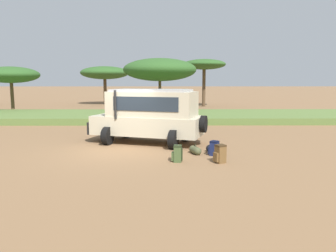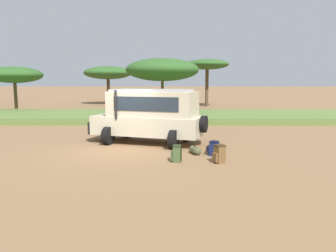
{
  "view_description": "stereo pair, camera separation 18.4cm",
  "coord_description": "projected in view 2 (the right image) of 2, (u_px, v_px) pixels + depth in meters",
  "views": [
    {
      "loc": [
        1.82,
        -12.94,
        2.8
      ],
      "look_at": [
        1.93,
        0.14,
        1.0
      ],
      "focal_mm": 35.0,
      "sensor_mm": 36.0,
      "label": 1
    },
    {
      "loc": [
        2.0,
        -12.94,
        2.8
      ],
      "look_at": [
        1.93,
        0.14,
        1.0
      ],
      "focal_mm": 35.0,
      "sensor_mm": 36.0,
      "label": 2
    }
  ],
  "objects": [
    {
      "name": "ground_plane",
      "position": [
        120.0,
        151.0,
        13.21
      ],
      "size": [
        320.0,
        320.0,
        0.0
      ],
      "primitive_type": "plane",
      "color": "olive"
    },
    {
      "name": "grass_bank",
      "position": [
        143.0,
        116.0,
        24.19
      ],
      "size": [
        120.0,
        7.0,
        0.44
      ],
      "color": "#5B7538",
      "rests_on": "ground_plane"
    },
    {
      "name": "safari_vehicle",
      "position": [
        150.0,
        115.0,
        14.76
      ],
      "size": [
        5.45,
        3.64,
        2.44
      ],
      "color": "beige",
      "rests_on": "ground_plane"
    },
    {
      "name": "backpack_cluster_center",
      "position": [
        219.0,
        154.0,
        11.24
      ],
      "size": [
        0.46,
        0.41,
        0.64
      ],
      "color": "brown",
      "rests_on": "ground_plane"
    },
    {
      "name": "duffel_bag_soft_canvas",
      "position": [
        214.0,
        147.0,
        13.2
      ],
      "size": [
        0.68,
        0.67,
        0.39
      ],
      "color": "black",
      "rests_on": "ground_plane"
    },
    {
      "name": "backpack_beside_front_wheel",
      "position": [
        214.0,
        149.0,
        12.35
      ],
      "size": [
        0.44,
        0.41,
        0.56
      ],
      "color": "navy",
      "rests_on": "ground_plane"
    },
    {
      "name": "backpack_near_rear_wheel",
      "position": [
        177.0,
        154.0,
        11.41
      ],
      "size": [
        0.4,
        0.36,
        0.59
      ],
      "color": "#42562D",
      "rests_on": "ground_plane"
    },
    {
      "name": "acacia_tree_far_right",
      "position": [
        207.0,
        65.0,
        35.75
      ],
      "size": [
        4.69,
        4.9,
        5.17
      ],
      "color": "brown",
      "rests_on": "ground_plane"
    },
    {
      "name": "duffel_bag_low_black_case",
      "position": [
        195.0,
        150.0,
        12.65
      ],
      "size": [
        0.44,
        0.72,
        0.4
      ],
      "color": "#4C5133",
      "rests_on": "ground_plane"
    },
    {
      "name": "acacia_tree_centre_back",
      "position": [
        108.0,
        73.0,
        39.19
      ],
      "size": [
        5.79,
        5.18,
        4.55
      ],
      "color": "brown",
      "rests_on": "ground_plane"
    },
    {
      "name": "acacia_tree_left_mid",
      "position": [
        14.0,
        75.0,
        27.34
      ],
      "size": [
        4.57,
        4.87,
        3.99
      ],
      "color": "brown",
      "rests_on": "ground_plane"
    },
    {
      "name": "acacia_tree_right_mid",
      "position": [
        162.0,
        70.0,
        28.57
      ],
      "size": [
        6.39,
        6.0,
        4.77
      ],
      "color": "brown",
      "rests_on": "ground_plane"
    }
  ]
}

